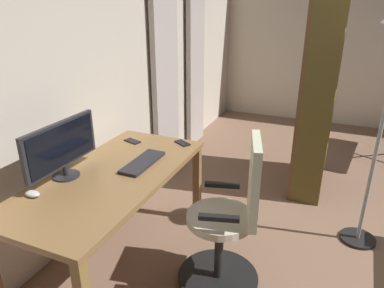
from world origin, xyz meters
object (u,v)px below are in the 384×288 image
at_px(desk, 112,185).
at_px(computer_keyboard, 143,162).
at_px(office_chair, 230,223).
at_px(bookshelf, 313,97).
at_px(cell_phone_face_up, 132,141).
at_px(computer_monitor, 62,147).
at_px(computer_mouse, 32,194).
at_px(cell_phone_by_monitor, 182,143).

relative_size(desk, computer_keyboard, 3.70).
bearing_deg(office_chair, bookshelf, -25.17).
distance_m(computer_keyboard, cell_phone_face_up, 0.46).
bearing_deg(desk, cell_phone_face_up, -162.38).
bearing_deg(bookshelf, cell_phone_face_up, -45.43).
distance_m(computer_monitor, computer_mouse, 0.35).
distance_m(computer_monitor, computer_keyboard, 0.57).
xyz_separation_m(office_chair, bookshelf, (-1.74, 0.29, 0.45)).
height_order(office_chair, cell_phone_by_monitor, office_chair).
bearing_deg(desk, bookshelf, 148.77).
bearing_deg(computer_mouse, office_chair, 116.71).
height_order(computer_mouse, cell_phone_face_up, computer_mouse).
height_order(computer_keyboard, cell_phone_by_monitor, computer_keyboard).
height_order(desk, office_chair, office_chair).
bearing_deg(computer_mouse, bookshelf, 148.92).
relative_size(office_chair, computer_keyboard, 2.53).
bearing_deg(office_chair, desk, 81.88).
relative_size(computer_keyboard, cell_phone_by_monitor, 2.96).
bearing_deg(desk, office_chair, 97.57).
bearing_deg(computer_keyboard, cell_phone_face_up, -138.74).
relative_size(computer_keyboard, computer_mouse, 4.26).
bearing_deg(cell_phone_by_monitor, office_chair, 77.08).
relative_size(computer_monitor, computer_mouse, 6.30).
distance_m(computer_monitor, cell_phone_by_monitor, 0.99).
bearing_deg(office_chair, cell_phone_face_up, 50.01).
relative_size(office_chair, bookshelf, 0.57).
bearing_deg(computer_mouse, desk, 149.57).
bearing_deg(computer_monitor, cell_phone_by_monitor, 150.27).
xyz_separation_m(cell_phone_face_up, bookshelf, (-1.28, 1.30, 0.20)).
bearing_deg(cell_phone_face_up, computer_monitor, 11.16).
distance_m(desk, bookshelf, 2.18).
bearing_deg(cell_phone_face_up, cell_phone_by_monitor, 124.56).
relative_size(cell_phone_face_up, bookshelf, 0.08).
relative_size(office_chair, computer_monitor, 1.71).
relative_size(desk, office_chair, 1.46).
distance_m(office_chair, bookshelf, 1.82).
distance_m(office_chair, cell_phone_face_up, 1.13).
height_order(desk, cell_phone_by_monitor, cell_phone_by_monitor).
bearing_deg(cell_phone_face_up, desk, 34.88).
height_order(computer_monitor, computer_mouse, computer_monitor).
height_order(office_chair, computer_keyboard, office_chair).
relative_size(office_chair, cell_phone_face_up, 7.48).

